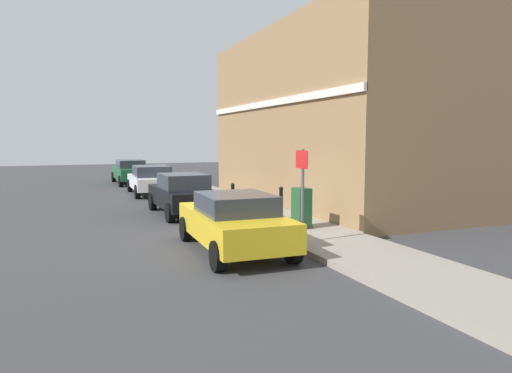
% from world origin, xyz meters
% --- Properties ---
extents(ground, '(80.00, 80.00, 0.00)m').
position_xyz_m(ground, '(0.00, 0.00, 0.00)').
color(ground, '#38383A').
extents(sidewalk, '(2.38, 30.00, 0.15)m').
position_xyz_m(sidewalk, '(2.01, 6.00, 0.07)').
color(sidewalk, gray).
rests_on(sidewalk, ground).
extents(corner_building, '(7.99, 12.82, 7.04)m').
position_xyz_m(corner_building, '(7.14, 4.41, 3.52)').
color(corner_building, olive).
rests_on(corner_building, ground).
extents(car_yellow, '(2.02, 4.24, 1.41)m').
position_xyz_m(car_yellow, '(-0.55, -2.05, 0.74)').
color(car_yellow, gold).
rests_on(car_yellow, ground).
extents(car_black, '(1.89, 4.04, 1.47)m').
position_xyz_m(car_black, '(-0.39, 3.84, 0.75)').
color(car_black, black).
rests_on(car_black, ground).
extents(car_white, '(2.02, 4.22, 1.41)m').
position_xyz_m(car_white, '(-0.37, 10.43, 0.74)').
color(car_white, silver).
rests_on(car_white, ground).
extents(car_green, '(1.88, 4.50, 1.45)m').
position_xyz_m(car_green, '(-0.61, 16.40, 0.75)').
color(car_green, '#195933').
rests_on(car_green, ground).
extents(utility_cabinet, '(0.46, 0.61, 1.15)m').
position_xyz_m(utility_cabinet, '(2.00, -0.66, 0.68)').
color(utility_cabinet, '#1E4C28').
rests_on(utility_cabinet, sidewalk).
extents(bollard_near_cabinet, '(0.14, 0.14, 1.04)m').
position_xyz_m(bollard_near_cabinet, '(2.10, 0.92, 0.70)').
color(bollard_near_cabinet, black).
rests_on(bollard_near_cabinet, sidewalk).
extents(bollard_far_kerb, '(0.14, 0.14, 1.04)m').
position_xyz_m(bollard_far_kerb, '(1.07, 2.62, 0.70)').
color(bollard_far_kerb, black).
rests_on(bollard_far_kerb, sidewalk).
extents(street_sign, '(0.08, 0.60, 2.30)m').
position_xyz_m(street_sign, '(1.10, -2.37, 1.66)').
color(street_sign, '#59595B').
rests_on(street_sign, sidewalk).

